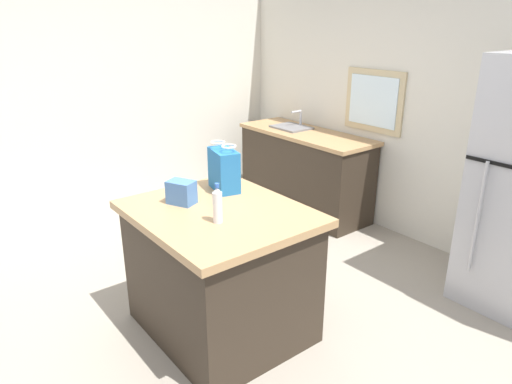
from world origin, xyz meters
name	(u,v)px	position (x,y,z in m)	size (l,w,h in m)	color
ground	(224,331)	(0.00, 0.00, 0.00)	(5.96, 5.96, 0.00)	#9E9384
back_wall	(437,106)	(-0.01, 2.32, 1.30)	(4.97, 0.13, 2.60)	silver
left_wall	(78,97)	(-2.48, 0.00, 1.30)	(0.10, 4.64, 2.60)	silver
kitchen_island	(220,271)	(-0.04, 0.02, 0.45)	(1.15, 0.97, 0.89)	#33281E
sink_counter	(304,170)	(-1.28, 1.96, 0.45)	(1.59, 0.59, 1.07)	#33281E
shopping_bag	(224,169)	(-0.32, 0.25, 1.04)	(0.29, 0.20, 0.33)	#236BAD
small_box	(181,192)	(-0.28, -0.11, 0.96)	(0.17, 0.12, 0.15)	#4775B7
bottle	(217,205)	(0.12, -0.09, 1.00)	(0.06, 0.06, 0.24)	white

